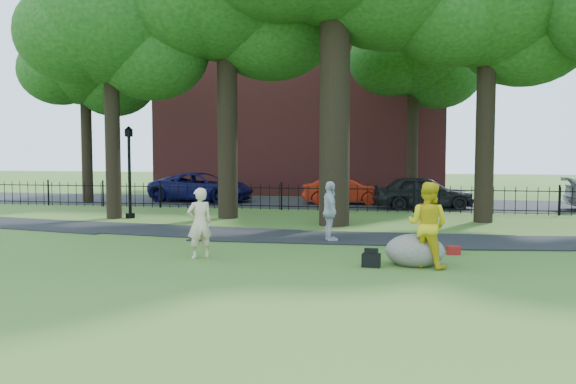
% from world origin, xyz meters
% --- Properties ---
extents(ground, '(120.00, 120.00, 0.00)m').
position_xyz_m(ground, '(0.00, 0.00, 0.00)').
color(ground, '#356021').
rests_on(ground, ground).
extents(footpath, '(36.07, 3.85, 0.03)m').
position_xyz_m(footpath, '(1.00, 3.90, 0.00)').
color(footpath, black).
rests_on(footpath, ground).
extents(street, '(80.00, 7.00, 0.02)m').
position_xyz_m(street, '(0.00, 16.00, 0.00)').
color(street, black).
rests_on(street, ground).
extents(iron_fence, '(44.00, 0.04, 1.20)m').
position_xyz_m(iron_fence, '(0.00, 12.00, 0.60)').
color(iron_fence, black).
rests_on(iron_fence, ground).
extents(brick_building, '(18.00, 8.00, 12.00)m').
position_xyz_m(brick_building, '(-4.00, 24.00, 6.00)').
color(brick_building, maroon).
rests_on(brick_building, ground).
extents(tree_row, '(26.82, 7.96, 12.42)m').
position_xyz_m(tree_row, '(0.52, 8.40, 8.15)').
color(tree_row, black).
rests_on(tree_row, ground).
extents(woman, '(0.77, 0.73, 1.78)m').
position_xyz_m(woman, '(-2.62, -0.05, 0.89)').
color(woman, beige).
rests_on(woman, ground).
extents(man, '(1.19, 1.09, 1.99)m').
position_xyz_m(man, '(2.95, -0.14, 0.99)').
color(man, gold).
rests_on(man, ground).
extents(pedestrian, '(0.80, 1.15, 1.81)m').
position_xyz_m(pedestrian, '(0.29, 3.23, 0.90)').
color(pedestrian, '#B7B8BC').
rests_on(pedestrian, ground).
extents(boulder, '(1.49, 1.19, 0.80)m').
position_xyz_m(boulder, '(2.67, 0.04, 0.40)').
color(boulder, '#6A6558').
rests_on(boulder, ground).
extents(lamppost, '(0.37, 0.37, 3.74)m').
position_xyz_m(lamppost, '(-8.39, 7.69, 1.83)').
color(lamppost, black).
rests_on(lamppost, ground).
extents(backpack, '(0.44, 0.29, 0.31)m').
position_xyz_m(backpack, '(1.67, -0.36, 0.16)').
color(backpack, black).
rests_on(backpack, ground).
extents(red_bag, '(0.36, 0.26, 0.22)m').
position_xyz_m(red_bag, '(3.71, 1.64, 0.11)').
color(red_bag, maroon).
rests_on(red_bag, ground).
extents(red_sedan, '(4.40, 1.80, 1.42)m').
position_xyz_m(red_sedan, '(-0.38, 15.50, 0.71)').
color(red_sedan, maroon).
rests_on(red_sedan, ground).
extents(navy_van, '(5.88, 3.22, 1.56)m').
position_xyz_m(navy_van, '(-8.13, 15.50, 0.78)').
color(navy_van, '#0D0D41').
rests_on(navy_van, ground).
extents(grey_car, '(4.88, 2.63, 1.58)m').
position_xyz_m(grey_car, '(3.47, 13.79, 0.79)').
color(grey_car, black).
rests_on(grey_car, ground).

